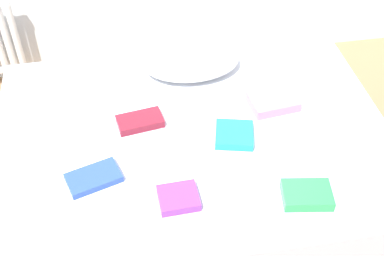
# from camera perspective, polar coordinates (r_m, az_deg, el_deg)

# --- Properties ---
(ground_plane) EXTENTS (8.00, 8.00, 0.00)m
(ground_plane) POSITION_cam_1_polar(r_m,az_deg,el_deg) (2.91, 0.17, -7.51)
(ground_plane) COLOR #93704C
(bed) EXTENTS (2.00, 1.50, 0.50)m
(bed) POSITION_cam_1_polar(r_m,az_deg,el_deg) (2.72, 0.18, -4.26)
(bed) COLOR brown
(bed) RESTS_ON ground
(pillow) EXTENTS (0.54, 0.36, 0.14)m
(pillow) POSITION_cam_1_polar(r_m,az_deg,el_deg) (2.88, -0.09, 7.54)
(pillow) COLOR white
(pillow) RESTS_ON bed
(textbook_blue) EXTENTS (0.27, 0.21, 0.03)m
(textbook_blue) POSITION_cam_1_polar(r_m,az_deg,el_deg) (2.35, -10.96, -5.50)
(textbook_blue) COLOR #2847B7
(textbook_blue) RESTS_ON bed
(textbook_purple) EXTENTS (0.18, 0.16, 0.04)m
(textbook_purple) POSITION_cam_1_polar(r_m,az_deg,el_deg) (2.23, -1.54, -7.85)
(textbook_purple) COLOR purple
(textbook_purple) RESTS_ON bed
(textbook_green) EXTENTS (0.23, 0.18, 0.05)m
(textbook_green) POSITION_cam_1_polar(r_m,az_deg,el_deg) (2.29, 12.75, -7.31)
(textbook_green) COLOR green
(textbook_green) RESTS_ON bed
(textbook_teal) EXTENTS (0.22, 0.22, 0.04)m
(textbook_teal) POSITION_cam_1_polar(r_m,az_deg,el_deg) (2.50, 4.76, -0.76)
(textbook_teal) COLOR teal
(textbook_teal) RESTS_ON bed
(textbook_pink) EXTENTS (0.26, 0.21, 0.05)m
(textbook_pink) POSITION_cam_1_polar(r_m,az_deg,el_deg) (2.70, 9.02, 2.99)
(textbook_pink) COLOR pink
(textbook_pink) RESTS_ON bed
(textbook_maroon) EXTENTS (0.24, 0.16, 0.04)m
(textbook_maroon) POSITION_cam_1_polar(r_m,az_deg,el_deg) (2.58, -5.85, 0.76)
(textbook_maroon) COLOR maroon
(textbook_maroon) RESTS_ON bed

